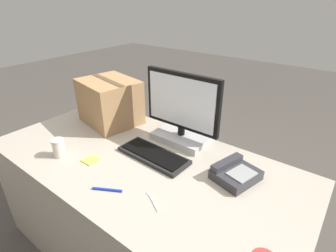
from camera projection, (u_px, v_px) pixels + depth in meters
name	position (u px, v px, depth m)	size (l,w,h in m)	color
ground_plane	(146.00, 249.00, 1.80)	(12.00, 12.00, 0.00)	#47423D
office_desk	(143.00, 209.00, 1.64)	(1.80, 0.90, 0.74)	#A89E8E
monitor	(182.00, 115.00, 1.58)	(0.50, 0.21, 0.44)	#B7B7B7
keyboard	(153.00, 155.00, 1.48)	(0.43, 0.18, 0.03)	black
desk_phone	(235.00, 173.00, 1.31)	(0.23, 0.25, 0.08)	#2D2D33
paper_cup_left	(59.00, 148.00, 1.48)	(0.07, 0.07, 0.11)	beige
spoon	(151.00, 198.00, 1.19)	(0.13, 0.08, 0.00)	silver
cardboard_box	(110.00, 102.00, 1.83)	(0.44, 0.39, 0.31)	#9E754C
pen_marker	(107.00, 189.00, 1.23)	(0.13, 0.08, 0.01)	#1933B2
sticky_note_pad	(91.00, 160.00, 1.46)	(0.08, 0.08, 0.01)	#E5DB4C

